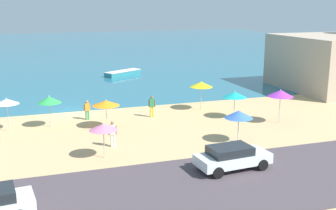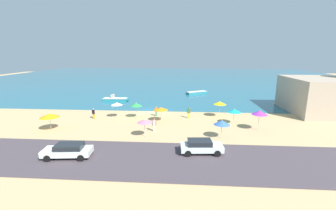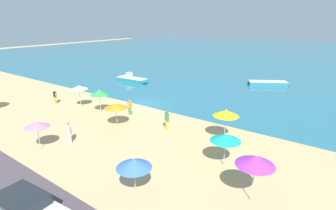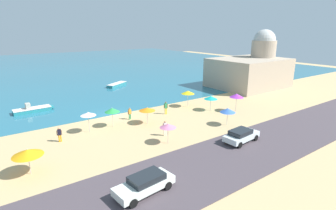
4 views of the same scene
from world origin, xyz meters
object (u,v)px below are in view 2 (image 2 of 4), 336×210
at_px(beach_umbrella_5, 260,113).
at_px(beach_umbrella_8, 49,115).
at_px(beach_umbrella_2, 222,123).
at_px(beach_umbrella_4, 117,104).
at_px(bather_0, 156,111).
at_px(bather_1, 154,124).
at_px(bather_2, 94,113).
at_px(beach_umbrella_1, 220,103).
at_px(bather_3, 189,112).
at_px(parked_car_0, 68,150).
at_px(beach_umbrella_6, 161,109).
at_px(beach_umbrella_7, 234,111).
at_px(skiff_offshore, 115,99).
at_px(beach_umbrella_0, 144,121).
at_px(parked_car_1, 201,146).
at_px(skiff_nearshore, 197,93).
at_px(beach_umbrella_3, 136,105).

xyz_separation_m(beach_umbrella_5, beach_umbrella_8, (-27.22, -1.80, -0.42)).
xyz_separation_m(beach_umbrella_2, beach_umbrella_4, (-14.83, 7.55, 0.32)).
relative_size(bather_0, bather_1, 0.93).
xyz_separation_m(beach_umbrella_5, bather_2, (-23.57, 3.58, -1.47)).
distance_m(beach_umbrella_1, bather_3, 5.09).
xyz_separation_m(bather_1, parked_car_0, (-7.29, -8.00, -0.18)).
bearing_deg(beach_umbrella_6, beach_umbrella_2, -38.23).
bearing_deg(parked_car_0, beach_umbrella_4, 87.03).
height_order(beach_umbrella_8, bather_0, beach_umbrella_8).
bearing_deg(beach_umbrella_7, skiff_offshore, 146.61).
xyz_separation_m(beach_umbrella_2, bather_0, (-8.90, 8.92, -1.02)).
xyz_separation_m(beach_umbrella_0, parked_car_1, (6.44, -4.24, -1.16)).
xyz_separation_m(beach_umbrella_2, parked_car_0, (-15.56, -6.34, -1.12)).
bearing_deg(parked_car_1, skiff_nearshore, 87.61).
bearing_deg(beach_umbrella_8, bather_3, 20.09).
distance_m(beach_umbrella_2, bather_3, 8.89).
height_order(bather_0, bather_2, bather_2).
distance_m(bather_1, bather_3, 7.83).
bearing_deg(beach_umbrella_0, parked_car_1, -33.39).
bearing_deg(beach_umbrella_3, skiff_nearshore, 64.16).
bearing_deg(beach_umbrella_0, bather_3, 56.47).
bearing_deg(beach_umbrella_3, skiff_offshore, 120.34).
bearing_deg(parked_car_0, beach_umbrella_6, 58.37).
relative_size(beach_umbrella_2, beach_umbrella_8, 0.93).
xyz_separation_m(bather_0, bather_3, (5.19, -0.90, 0.13)).
relative_size(beach_umbrella_4, bather_2, 1.53).
height_order(beach_umbrella_8, skiff_offshore, beach_umbrella_8).
relative_size(bather_0, bather_2, 0.99).
distance_m(beach_umbrella_2, parked_car_0, 16.84).
xyz_separation_m(beach_umbrella_2, beach_umbrella_3, (-11.84, 7.72, 0.21)).
xyz_separation_m(bather_2, parked_car_1, (15.57, -11.19, -0.12)).
height_order(beach_umbrella_0, beach_umbrella_1, beach_umbrella_1).
height_order(beach_umbrella_2, beach_umbrella_6, beach_umbrella_2).
bearing_deg(beach_umbrella_4, beach_umbrella_6, -11.11).
xyz_separation_m(beach_umbrella_5, skiff_nearshore, (-6.59, 26.29, -2.03)).
bearing_deg(beach_umbrella_5, bather_0, 157.86).
height_order(beach_umbrella_6, bather_1, beach_umbrella_6).
bearing_deg(beach_umbrella_0, bather_0, 88.33).
relative_size(beach_umbrella_0, bather_3, 1.21).
relative_size(beach_umbrella_3, beach_umbrella_7, 1.08).
bearing_deg(parked_car_1, beach_umbrella_7, 62.09).
bearing_deg(beach_umbrella_8, beach_umbrella_4, 41.05).
height_order(beach_umbrella_5, parked_car_0, beach_umbrella_5).
height_order(beach_umbrella_5, bather_3, beach_umbrella_5).
xyz_separation_m(parked_car_1, skiff_nearshore, (1.41, 33.90, -0.44)).
relative_size(beach_umbrella_2, skiff_nearshore, 0.41).
xyz_separation_m(beach_umbrella_1, beach_umbrella_6, (-8.96, -2.89, -0.38)).
relative_size(beach_umbrella_0, beach_umbrella_8, 0.92).
bearing_deg(bather_1, beach_umbrella_4, 138.13).
relative_size(beach_umbrella_0, parked_car_1, 0.51).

